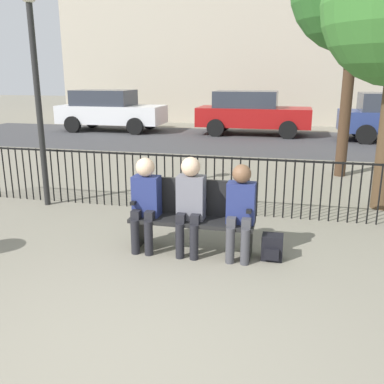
# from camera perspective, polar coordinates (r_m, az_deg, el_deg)

# --- Properties ---
(ground_plane) EXTENTS (80.00, 80.00, 0.00)m
(ground_plane) POSITION_cam_1_polar(r_m,az_deg,el_deg) (3.73, -8.58, -21.25)
(ground_plane) COLOR gray
(park_bench) EXTENTS (1.58, 0.45, 0.92)m
(park_bench) POSITION_cam_1_polar(r_m,az_deg,el_deg) (5.49, 0.19, -2.92)
(park_bench) COLOR black
(park_bench) RESTS_ON ground
(seated_person_0) EXTENTS (0.34, 0.39, 1.21)m
(seated_person_0) POSITION_cam_1_polar(r_m,az_deg,el_deg) (5.47, -6.23, -0.82)
(seated_person_0) COLOR black
(seated_person_0) RESTS_ON ground
(seated_person_1) EXTENTS (0.34, 0.39, 1.25)m
(seated_person_1) POSITION_cam_1_polar(r_m,az_deg,el_deg) (5.31, -0.24, -1.05)
(seated_person_1) COLOR black
(seated_person_1) RESTS_ON ground
(seated_person_2) EXTENTS (0.34, 0.39, 1.18)m
(seated_person_2) POSITION_cam_1_polar(r_m,az_deg,el_deg) (5.21, 6.48, -1.89)
(seated_person_2) COLOR #3D3D42
(seated_person_2) RESTS_ON ground
(backpack) EXTENTS (0.26, 0.26, 0.31)m
(backpack) POSITION_cam_1_polar(r_m,az_deg,el_deg) (5.41, 10.64, -7.27)
(backpack) COLOR black
(backpack) RESTS_ON ground
(fence_railing) EXTENTS (9.01, 0.03, 0.95)m
(fence_railing) POSITION_cam_1_polar(r_m,az_deg,el_deg) (6.95, 3.02, 1.62)
(fence_railing) COLOR black
(fence_railing) RESTS_ON ground
(lamp_post) EXTENTS (0.28, 0.28, 3.57)m
(lamp_post) POSITION_cam_1_polar(r_m,az_deg,el_deg) (7.65, -20.23, 15.65)
(lamp_post) COLOR black
(lamp_post) RESTS_ON ground
(street_surface) EXTENTS (24.00, 6.00, 0.01)m
(street_surface) POSITION_cam_1_polar(r_m,az_deg,el_deg) (14.96, 8.73, 6.73)
(street_surface) COLOR #3D3D3F
(street_surface) RESTS_ON ground
(parked_car_1) EXTENTS (4.20, 1.94, 1.62)m
(parked_car_1) POSITION_cam_1_polar(r_m,az_deg,el_deg) (16.54, 7.93, 10.50)
(parked_car_1) COLOR maroon
(parked_car_1) RESTS_ON ground
(parked_car_2) EXTENTS (4.20, 1.94, 1.62)m
(parked_car_2) POSITION_cam_1_polar(r_m,az_deg,el_deg) (17.80, -10.92, 10.71)
(parked_car_2) COLOR silver
(parked_car_2) RESTS_ON ground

